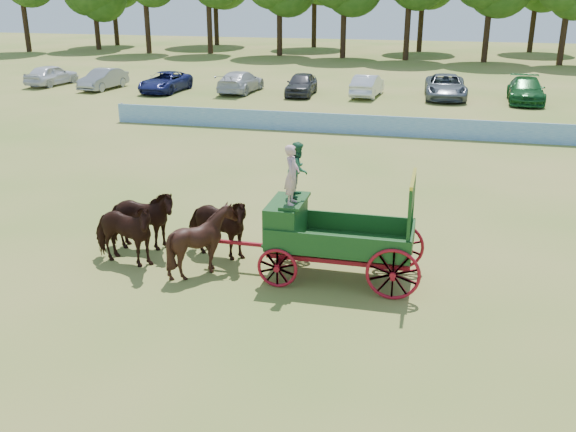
# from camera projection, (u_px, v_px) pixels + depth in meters

# --- Properties ---
(ground) EXTENTS (160.00, 160.00, 0.00)m
(ground) POSITION_uv_depth(u_px,v_px,m) (272.00, 274.00, 17.76)
(ground) COLOR #9B8246
(ground) RESTS_ON ground
(horse_lead_left) EXTENTS (2.40, 1.39, 1.91)m
(horse_lead_left) POSITION_uv_depth(u_px,v_px,m) (123.00, 233.00, 18.03)
(horse_lead_left) COLOR black
(horse_lead_left) RESTS_ON ground
(horse_lead_right) EXTENTS (2.36, 1.29, 1.91)m
(horse_lead_right) POSITION_uv_depth(u_px,v_px,m) (140.00, 220.00, 19.04)
(horse_lead_right) COLOR black
(horse_lead_right) RESTS_ON ground
(horse_wheel_left) EXTENTS (1.90, 1.74, 1.91)m
(horse_wheel_left) POSITION_uv_depth(u_px,v_px,m) (203.00, 241.00, 17.50)
(horse_wheel_left) COLOR black
(horse_wheel_left) RESTS_ON ground
(horse_wheel_right) EXTENTS (2.43, 1.51, 1.91)m
(horse_wheel_right) POSITION_uv_depth(u_px,v_px,m) (217.00, 227.00, 18.50)
(horse_wheel_right) COLOR black
(horse_wheel_right) RESTS_ON ground
(farm_dray) EXTENTS (6.00, 2.00, 3.72)m
(farm_dray) POSITION_uv_depth(u_px,v_px,m) (314.00, 220.00, 17.14)
(farm_dray) COLOR #A51021
(farm_dray) RESTS_ON ground
(sponsor_banner) EXTENTS (26.00, 0.08, 1.05)m
(sponsor_banner) POSITION_uv_depth(u_px,v_px,m) (341.00, 124.00, 34.24)
(sponsor_banner) COLOR #216FB3
(sponsor_banner) RESTS_ON ground
(parked_cars) EXTENTS (47.39, 7.61, 1.65)m
(parked_cars) POSITION_uv_depth(u_px,v_px,m) (345.00, 85.00, 45.48)
(parked_cars) COLOR silver
(parked_cars) RESTS_ON ground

